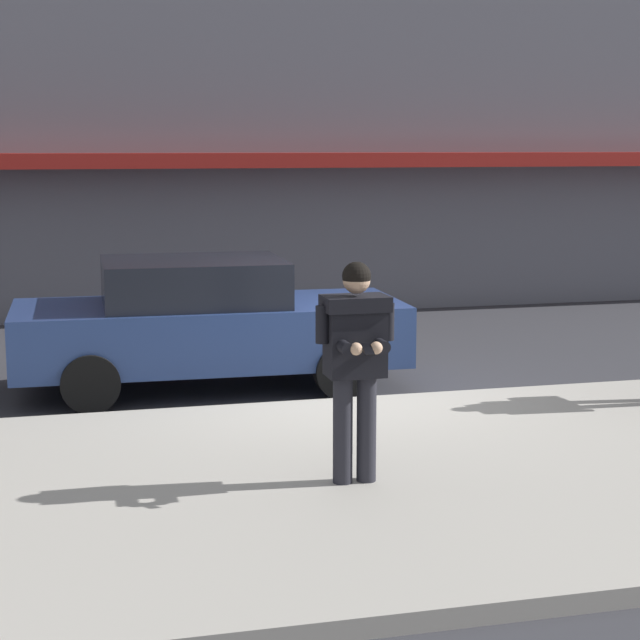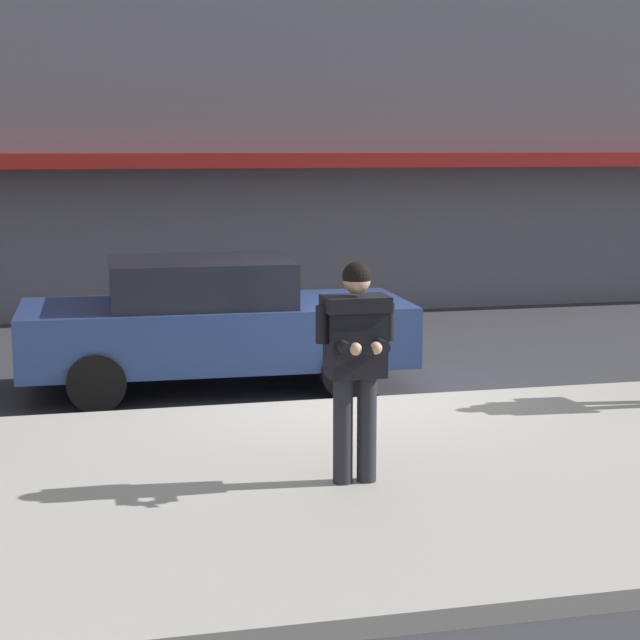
# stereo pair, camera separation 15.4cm
# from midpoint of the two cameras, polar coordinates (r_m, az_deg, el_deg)

# --- Properties ---
(ground_plane) EXTENTS (80.00, 80.00, 0.00)m
(ground_plane) POSITION_cam_midpoint_polar(r_m,az_deg,el_deg) (11.85, 0.78, -4.58)
(ground_plane) COLOR #333338
(sidewalk) EXTENTS (32.00, 5.30, 0.14)m
(sidewalk) POSITION_cam_midpoint_polar(r_m,az_deg,el_deg) (9.59, 11.15, -7.71)
(sidewalk) COLOR #A8A399
(sidewalk) RESTS_ON ground
(curb_paint_line) EXTENTS (28.00, 0.12, 0.01)m
(curb_paint_line) POSITION_cam_midpoint_polar(r_m,az_deg,el_deg) (12.19, 5.28, -4.22)
(curb_paint_line) COLOR silver
(curb_paint_line) RESTS_ON ground
(parked_sedan_mid) EXTENTS (4.55, 2.02, 1.54)m
(parked_sedan_mid) POSITION_cam_midpoint_polar(r_m,az_deg,el_deg) (12.59, -6.45, -0.14)
(parked_sedan_mid) COLOR navy
(parked_sedan_mid) RESTS_ON ground
(man_texting_on_phone) EXTENTS (0.65, 0.58, 1.81)m
(man_texting_on_phone) POSITION_cam_midpoint_polar(r_m,az_deg,el_deg) (8.52, 1.39, -1.50)
(man_texting_on_phone) COLOR #23232B
(man_texting_on_phone) RESTS_ON sidewalk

